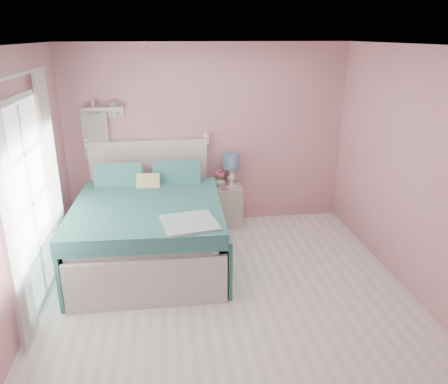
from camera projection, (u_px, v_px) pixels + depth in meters
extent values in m
plane|color=silver|center=(230.00, 304.00, 4.63)|extent=(4.50, 4.50, 0.00)
plane|color=pink|center=(207.00, 137.00, 6.28)|extent=(4.00, 0.00, 4.00)
plane|color=pink|center=(299.00, 343.00, 2.09)|extent=(4.00, 0.00, 4.00)
plane|color=pink|center=(11.00, 198.00, 3.94)|extent=(0.00, 4.50, 4.50)
plane|color=pink|center=(424.00, 180.00, 4.44)|extent=(0.00, 4.50, 4.50)
plane|color=white|center=(231.00, 46.00, 3.74)|extent=(4.50, 4.50, 0.00)
cube|color=silver|center=(150.00, 242.00, 5.48)|extent=(1.69, 2.19, 0.47)
cube|color=silver|center=(149.00, 219.00, 5.37)|extent=(1.63, 2.13, 0.16)
cube|color=silver|center=(150.00, 186.00, 6.36)|extent=(1.66, 0.07, 1.23)
cube|color=silver|center=(148.00, 143.00, 6.14)|extent=(1.72, 0.09, 0.06)
cube|color=silver|center=(147.00, 284.00, 4.47)|extent=(1.66, 0.06, 0.56)
cube|color=teal|center=(147.00, 211.00, 5.18)|extent=(1.80, 1.93, 0.18)
cube|color=pink|center=(120.00, 180.00, 5.94)|extent=(0.69, 0.30, 0.43)
cube|color=pink|center=(177.00, 177.00, 6.03)|extent=(0.69, 0.30, 0.43)
cube|color=#CCBC59|center=(148.00, 185.00, 5.72)|extent=(0.31, 0.23, 0.31)
cube|color=beige|center=(227.00, 206.00, 6.45)|extent=(0.42, 0.39, 0.60)
cube|color=silver|center=(229.00, 199.00, 6.22)|extent=(0.36, 0.02, 0.16)
sphere|color=white|center=(229.00, 200.00, 6.20)|extent=(0.03, 0.03, 0.03)
cylinder|color=white|center=(231.00, 184.00, 6.40)|extent=(0.15, 0.15, 0.02)
cylinder|color=white|center=(231.00, 176.00, 6.35)|extent=(0.08, 0.08, 0.26)
cylinder|color=#6886AE|center=(231.00, 161.00, 6.27)|extent=(0.24, 0.24, 0.22)
imported|color=silver|center=(220.00, 181.00, 6.34)|extent=(0.18, 0.18, 0.15)
imported|color=#CE8A9F|center=(225.00, 188.00, 6.20)|extent=(0.09, 0.09, 0.07)
sphere|color=#E54E83|center=(220.00, 171.00, 6.29)|extent=(0.06, 0.06, 0.06)
sphere|color=#E54E83|center=(223.00, 173.00, 6.33)|extent=(0.06, 0.06, 0.06)
sphere|color=#E54E83|center=(217.00, 173.00, 6.30)|extent=(0.06, 0.06, 0.06)
sphere|color=#E54E83|center=(222.00, 176.00, 6.28)|extent=(0.06, 0.06, 0.06)
sphere|color=#E54E83|center=(218.00, 175.00, 6.28)|extent=(0.06, 0.06, 0.06)
cube|color=silver|center=(104.00, 108.00, 5.88)|extent=(0.50, 0.14, 0.04)
cube|color=silver|center=(105.00, 113.00, 5.96)|extent=(0.50, 0.03, 0.12)
cylinder|color=#D18C99|center=(92.00, 103.00, 5.84)|extent=(0.06, 0.06, 0.10)
cube|color=#6886AE|center=(113.00, 104.00, 5.88)|extent=(0.08, 0.06, 0.07)
cube|color=white|center=(96.00, 134.00, 5.99)|extent=(0.34, 0.03, 0.72)
cube|color=silver|center=(14.00, 99.00, 4.03)|extent=(0.04, 1.32, 0.06)
cube|color=silver|center=(45.00, 294.00, 4.75)|extent=(0.04, 1.32, 0.06)
cube|color=silver|center=(11.00, 234.00, 3.81)|extent=(0.04, 0.06, 2.10)
cube|color=silver|center=(47.00, 187.00, 4.99)|extent=(0.04, 0.06, 2.10)
cube|color=white|center=(31.00, 204.00, 4.39)|extent=(0.02, 1.20, 2.04)
cube|color=white|center=(11.00, 225.00, 3.67)|extent=(0.04, 0.40, 2.32)
cube|color=white|center=(52.00, 173.00, 5.05)|extent=(0.04, 0.40, 2.32)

